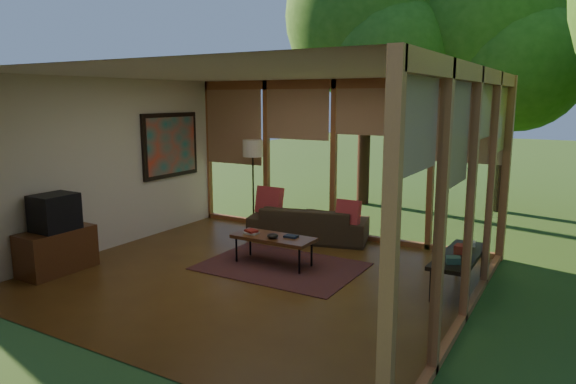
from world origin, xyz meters
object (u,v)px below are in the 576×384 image
Objects in this scene: sofa at (308,223)px; side_console at (452,256)px; media_cabinet at (57,251)px; coffee_table at (273,239)px; television at (55,212)px; floor_lamp at (253,153)px.

sofa reaches higher than side_console.
side_console is at bearing 23.76° from media_cabinet.
sofa is 1.44m from coffee_table.
television is 3.51m from floor_lamp.
coffee_table is at bearing 82.94° from sofa.
television is at bearing -156.15° from side_console.
floor_lamp is at bearing -19.76° from sofa.
sofa is at bearing 55.06° from television.
television is at bearing -107.34° from floor_lamp.
coffee_table is at bearing -171.35° from side_console.
floor_lamp is 1.38× the size of coffee_table.
media_cabinet reaches higher than sofa.
sofa is at bearing 158.14° from side_console.
floor_lamp is 2.30m from coffee_table.
sofa is 2.82m from side_console.
floor_lamp is 1.18× the size of side_console.
media_cabinet is 0.61× the size of floor_lamp.
sofa is 1.65× the size of coffee_table.
sofa is 1.64m from floor_lamp.
television is 0.39× the size of side_console.
floor_lamp is (1.05, 3.31, 1.11)m from media_cabinet.
sofa is 1.20× the size of floor_lamp.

